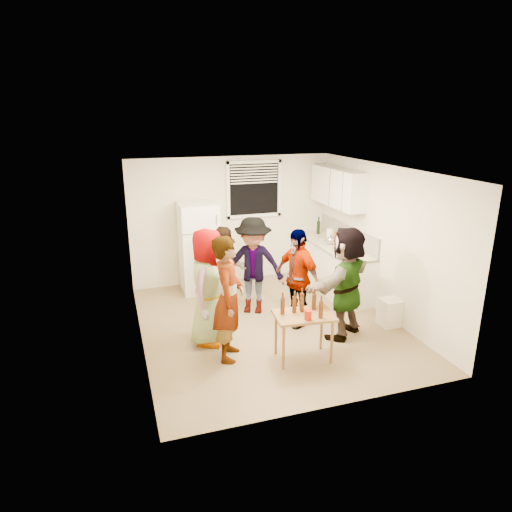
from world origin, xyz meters
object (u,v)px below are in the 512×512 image
object	(u,v)px
guest_grey	(210,341)
guest_stripe	(230,356)
refrigerator	(199,248)
beer_bottle_counter	(335,249)
trash_bin	(390,311)
guest_black	(296,323)
blue_cup	(344,258)
serving_table	(303,358)
guest_orange	(343,334)
guest_back_left	(227,310)
beer_bottle_table	(302,312)
guest_back_right	(253,311)
red_cup	(308,319)
wine_bottle	(318,234)
kettle	(330,244)

from	to	relation	value
guest_grey	guest_stripe	bearing A→B (deg)	-129.47
refrigerator	beer_bottle_counter	distance (m)	2.55
trash_bin	guest_black	distance (m)	1.52
blue_cup	serving_table	world-z (taller)	blue_cup
refrigerator	guest_orange	size ratio (longest dim) A/B	0.99
trash_bin	guest_back_left	world-z (taller)	trash_bin
beer_bottle_table	guest_back_right	size ratio (longest dim) A/B	0.12
trash_bin	serving_table	size ratio (longest dim) A/B	0.55
refrigerator	guest_stripe	xyz separation A→B (m)	(-0.11, -2.64, -0.85)
red_cup	beer_bottle_counter	bearing A→B (deg)	55.09
serving_table	beer_bottle_table	world-z (taller)	beer_bottle_table
red_cup	guest_stripe	xyz separation A→B (m)	(-0.94, 0.53, -0.68)
guest_stripe	guest_orange	bearing A→B (deg)	-64.97
refrigerator	guest_black	world-z (taller)	refrigerator
wine_bottle	guest_stripe	bearing A→B (deg)	-134.01
beer_bottle_counter	guest_black	distance (m)	1.75
guest_orange	beer_bottle_counter	bearing A→B (deg)	-145.24
wine_bottle	trash_bin	xyz separation A→B (m)	(0.10, -2.53, -0.65)
refrigerator	beer_bottle_counter	xyz separation A→B (m)	(2.35, -1.00, 0.05)
beer_bottle_counter	red_cup	bearing A→B (deg)	-124.91
kettle	guest_orange	bearing A→B (deg)	-119.40
kettle	serving_table	distance (m)	2.93
trash_bin	guest_stripe	world-z (taller)	trash_bin
guest_back_left	serving_table	bearing A→B (deg)	-55.43
kettle	beer_bottle_table	size ratio (longest dim) A/B	1.12
guest_black	kettle	bearing A→B (deg)	114.75
beer_bottle_counter	guest_grey	bearing A→B (deg)	-157.06
kettle	blue_cup	distance (m)	0.87
red_cup	guest_back_left	bearing A→B (deg)	105.75
serving_table	guest_stripe	bearing A→B (deg)	159.09
beer_bottle_counter	serving_table	bearing A→B (deg)	-126.68
beer_bottle_counter	blue_cup	size ratio (longest dim) A/B	1.72
trash_bin	guest_black	world-z (taller)	trash_bin
red_cup	guest_back_right	size ratio (longest dim) A/B	0.08
blue_cup	guest_back_right	bearing A→B (deg)	170.14
red_cup	guest_black	bearing A→B (deg)	73.75
blue_cup	guest_orange	world-z (taller)	blue_cup
blue_cup	wine_bottle	bearing A→B (deg)	80.25
serving_table	guest_back_left	distance (m)	2.01
red_cup	guest_back_left	distance (m)	2.27
kettle	red_cup	distance (m)	2.94
guest_back_right	red_cup	bearing A→B (deg)	-59.30
refrigerator	beer_bottle_counter	world-z (taller)	refrigerator
guest_stripe	guest_black	world-z (taller)	guest_stripe
guest_black	red_cup	bearing A→B (deg)	-37.39
guest_grey	guest_back_left	world-z (taller)	guest_back_left
guest_orange	kettle	bearing A→B (deg)	-143.38
guest_stripe	guest_black	xyz separation A→B (m)	(1.30, 0.69, 0.00)
beer_bottle_counter	guest_stripe	distance (m)	3.10
beer_bottle_table	red_cup	bearing A→B (deg)	-94.84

